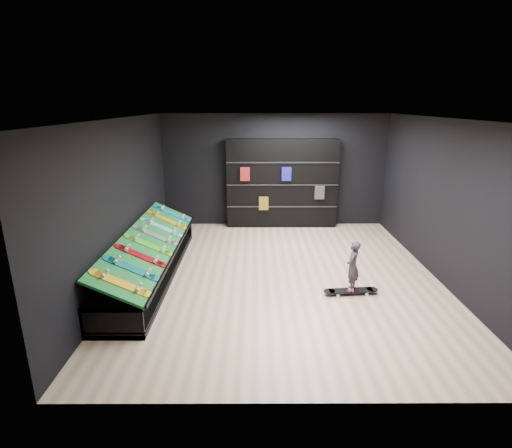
{
  "coord_description": "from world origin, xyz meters",
  "views": [
    {
      "loc": [
        -0.53,
        -7.23,
        3.27
      ],
      "look_at": [
        -0.5,
        0.2,
        1.0
      ],
      "focal_mm": 28.0,
      "sensor_mm": 36.0,
      "label": 1
    }
  ],
  "objects_px": {
    "display_rack": "(151,264)",
    "child": "(352,276)",
    "back_shelving": "(282,184)",
    "floor_skateboard": "(351,292)"
  },
  "relations": [
    {
      "from": "back_shelving",
      "to": "display_rack",
      "type": "bearing_deg",
      "value": -129.71
    },
    {
      "from": "floor_skateboard",
      "to": "child",
      "type": "bearing_deg",
      "value": 0.0
    },
    {
      "from": "child",
      "to": "back_shelving",
      "type": "bearing_deg",
      "value": -142.9
    },
    {
      "from": "back_shelving",
      "to": "child",
      "type": "height_order",
      "value": "back_shelving"
    },
    {
      "from": "back_shelving",
      "to": "child",
      "type": "xyz_separation_m",
      "value": [
        0.97,
        -4.14,
        -0.82
      ]
    },
    {
      "from": "back_shelving",
      "to": "child",
      "type": "distance_m",
      "value": 4.33
    },
    {
      "from": "display_rack",
      "to": "back_shelving",
      "type": "distance_m",
      "value": 4.41
    },
    {
      "from": "floor_skateboard",
      "to": "child",
      "type": "relative_size",
      "value": 1.8
    },
    {
      "from": "display_rack",
      "to": "back_shelving",
      "type": "xyz_separation_m",
      "value": [
        2.76,
        3.32,
        0.93
      ]
    },
    {
      "from": "display_rack",
      "to": "child",
      "type": "relative_size",
      "value": 8.27
    }
  ]
}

